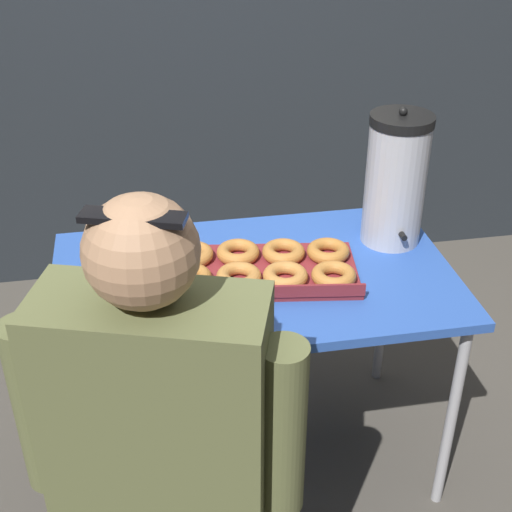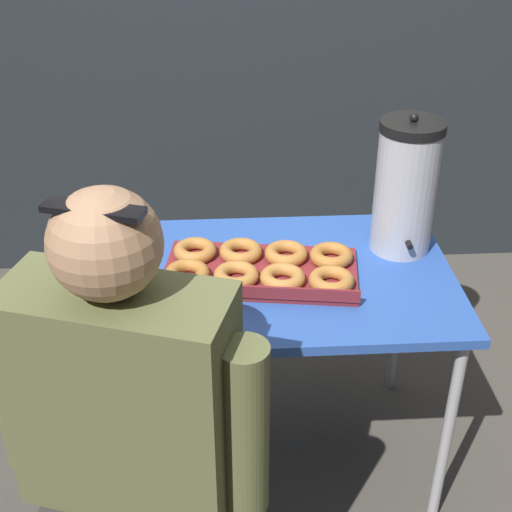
{
  "view_description": "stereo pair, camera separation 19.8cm",
  "coord_description": "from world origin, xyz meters",
  "px_view_note": "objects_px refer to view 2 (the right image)",
  "views": [
    {
      "loc": [
        -0.29,
        -1.67,
        1.79
      ],
      "look_at": [
        0.01,
        0.0,
        0.76
      ],
      "focal_mm": 50.0,
      "sensor_mm": 36.0,
      "label": 1
    },
    {
      "loc": [
        -0.1,
        -1.7,
        1.79
      ],
      "look_at": [
        0.01,
        0.0,
        0.76
      ],
      "focal_mm": 50.0,
      "sensor_mm": 36.0,
      "label": 2
    }
  ],
  "objects_px": {
    "donut_box": "(261,268)",
    "cell_phone": "(119,285)",
    "coffee_urn": "(406,187)",
    "person_seated": "(132,458)"
  },
  "relations": [
    {
      "from": "donut_box",
      "to": "cell_phone",
      "type": "bearing_deg",
      "value": -167.02
    },
    {
      "from": "donut_box",
      "to": "cell_phone",
      "type": "height_order",
      "value": "donut_box"
    },
    {
      "from": "donut_box",
      "to": "person_seated",
      "type": "distance_m",
      "value": 0.66
    },
    {
      "from": "coffee_urn",
      "to": "cell_phone",
      "type": "bearing_deg",
      "value": -168.48
    },
    {
      "from": "person_seated",
      "to": "cell_phone",
      "type": "bearing_deg",
      "value": -64.42
    },
    {
      "from": "coffee_urn",
      "to": "person_seated",
      "type": "xyz_separation_m",
      "value": [
        -0.75,
        -0.69,
        -0.31
      ]
    },
    {
      "from": "person_seated",
      "to": "donut_box",
      "type": "bearing_deg",
      "value": -102.26
    },
    {
      "from": "cell_phone",
      "to": "person_seated",
      "type": "bearing_deg",
      "value": -77.02
    },
    {
      "from": "coffee_urn",
      "to": "cell_phone",
      "type": "distance_m",
      "value": 0.86
    },
    {
      "from": "donut_box",
      "to": "person_seated",
      "type": "bearing_deg",
      "value": -112.0
    }
  ]
}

